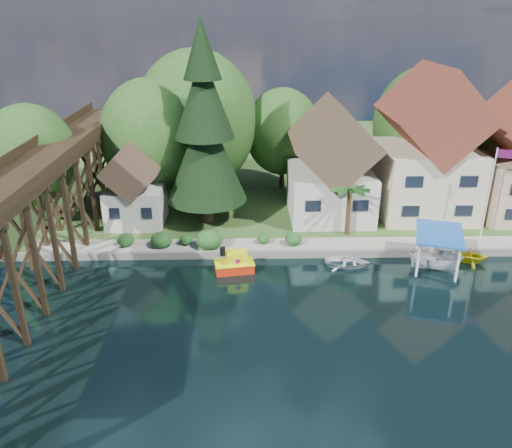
{
  "coord_description": "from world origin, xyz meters",
  "views": [
    {
      "loc": [
        -0.94,
        -28.45,
        18.69
      ],
      "look_at": [
        -0.2,
        6.0,
        3.88
      ],
      "focal_mm": 35.0,
      "sensor_mm": 36.0,
      "label": 1
    }
  ],
  "objects_px": {
    "house_left": "(331,169)",
    "conifer": "(205,130)",
    "palm_tree": "(350,191)",
    "boat_white_a": "(347,261)",
    "flagpole": "(493,184)",
    "boat_yellow": "(471,254)",
    "house_center": "(427,153)",
    "trestle_bridge": "(37,212)",
    "tugboat": "(235,264)",
    "shed": "(135,189)",
    "boat_canopy": "(436,254)"
  },
  "relations": [
    {
      "from": "house_left",
      "to": "house_center",
      "type": "bearing_deg",
      "value": 3.18
    },
    {
      "from": "flagpole",
      "to": "tugboat",
      "type": "distance_m",
      "value": 22.41
    },
    {
      "from": "house_left",
      "to": "flagpole",
      "type": "distance_m",
      "value": 13.76
    },
    {
      "from": "palm_tree",
      "to": "flagpole",
      "type": "relative_size",
      "value": 0.58
    },
    {
      "from": "boat_white_a",
      "to": "boat_yellow",
      "type": "distance_m",
      "value": 9.99
    },
    {
      "from": "flagpole",
      "to": "palm_tree",
      "type": "bearing_deg",
      "value": 174.84
    },
    {
      "from": "house_center",
      "to": "conifer",
      "type": "relative_size",
      "value": 0.78
    },
    {
      "from": "flagpole",
      "to": "boat_yellow",
      "type": "relative_size",
      "value": 2.99
    },
    {
      "from": "boat_white_a",
      "to": "boat_yellow",
      "type": "bearing_deg",
      "value": -80.43
    },
    {
      "from": "house_left",
      "to": "conifer",
      "type": "distance_m",
      "value": 12.2
    },
    {
      "from": "conifer",
      "to": "flagpole",
      "type": "relative_size",
      "value": 2.22
    },
    {
      "from": "house_left",
      "to": "conifer",
      "type": "bearing_deg",
      "value": -173.4
    },
    {
      "from": "house_center",
      "to": "boat_white_a",
      "type": "height_order",
      "value": "house_center"
    },
    {
      "from": "house_left",
      "to": "boat_white_a",
      "type": "height_order",
      "value": "house_left"
    },
    {
      "from": "house_left",
      "to": "boat_yellow",
      "type": "xyz_separation_m",
      "value": [
        10.03,
        -9.11,
        -4.43
      ]
    },
    {
      "from": "boat_white_a",
      "to": "house_left",
      "type": "bearing_deg",
      "value": 7.82
    },
    {
      "from": "shed",
      "to": "conifer",
      "type": "relative_size",
      "value": 0.44
    },
    {
      "from": "house_left",
      "to": "flagpole",
      "type": "height_order",
      "value": "house_left"
    },
    {
      "from": "palm_tree",
      "to": "tugboat",
      "type": "bearing_deg",
      "value": -149.8
    },
    {
      "from": "boat_canopy",
      "to": "house_center",
      "type": "bearing_deg",
      "value": 78.24
    },
    {
      "from": "house_center",
      "to": "boat_canopy",
      "type": "bearing_deg",
      "value": -101.76
    },
    {
      "from": "flagpole",
      "to": "boat_white_a",
      "type": "xyz_separation_m",
      "value": [
        -12.5,
        -3.87,
        -5.03
      ]
    },
    {
      "from": "boat_yellow",
      "to": "boat_canopy",
      "type": "bearing_deg",
      "value": 123.74
    },
    {
      "from": "flagpole",
      "to": "boat_canopy",
      "type": "distance_m",
      "value": 8.48
    },
    {
      "from": "shed",
      "to": "tugboat",
      "type": "bearing_deg",
      "value": -43.65
    },
    {
      "from": "palm_tree",
      "to": "boat_canopy",
      "type": "xyz_separation_m",
      "value": [
        5.84,
        -5.73,
        -3.2
      ]
    },
    {
      "from": "conifer",
      "to": "tugboat",
      "type": "height_order",
      "value": "conifer"
    },
    {
      "from": "house_center",
      "to": "shed",
      "type": "xyz_separation_m",
      "value": [
        -27.0,
        -2.0,
        -2.59
      ]
    },
    {
      "from": "house_center",
      "to": "trestle_bridge",
      "type": "bearing_deg",
      "value": -160.51
    },
    {
      "from": "house_center",
      "to": "shed",
      "type": "relative_size",
      "value": 1.77
    },
    {
      "from": "boat_white_a",
      "to": "boat_canopy",
      "type": "bearing_deg",
      "value": -89.41
    },
    {
      "from": "trestle_bridge",
      "to": "house_left",
      "type": "bearing_deg",
      "value": 25.21
    },
    {
      "from": "house_left",
      "to": "palm_tree",
      "type": "relative_size",
      "value": 2.37
    },
    {
      "from": "shed",
      "to": "flagpole",
      "type": "distance_m",
      "value": 30.87
    },
    {
      "from": "trestle_bridge",
      "to": "house_center",
      "type": "bearing_deg",
      "value": 19.49
    },
    {
      "from": "conifer",
      "to": "tugboat",
      "type": "relative_size",
      "value": 5.52
    },
    {
      "from": "palm_tree",
      "to": "boat_yellow",
      "type": "distance_m",
      "value": 10.9
    },
    {
      "from": "house_left",
      "to": "palm_tree",
      "type": "xyz_separation_m",
      "value": [
        0.92,
        -4.55,
        -0.58
      ]
    },
    {
      "from": "palm_tree",
      "to": "boat_white_a",
      "type": "relative_size",
      "value": 1.3
    },
    {
      "from": "house_center",
      "to": "shed",
      "type": "bearing_deg",
      "value": -175.76
    },
    {
      "from": "conifer",
      "to": "boat_yellow",
      "type": "xyz_separation_m",
      "value": [
        21.5,
        -7.78,
        -8.35
      ]
    },
    {
      "from": "boat_canopy",
      "to": "boat_yellow",
      "type": "xyz_separation_m",
      "value": [
        3.28,
        1.17,
        -0.65
      ]
    },
    {
      "from": "trestle_bridge",
      "to": "house_center",
      "type": "distance_m",
      "value": 33.96
    },
    {
      "from": "palm_tree",
      "to": "boat_white_a",
      "type": "bearing_deg",
      "value": -99.93
    },
    {
      "from": "trestle_bridge",
      "to": "conifer",
      "type": "xyz_separation_m",
      "value": [
        11.53,
        9.5,
        3.71
      ]
    },
    {
      "from": "trestle_bridge",
      "to": "boat_white_a",
      "type": "xyz_separation_m",
      "value": [
        23.05,
        1.35,
        -4.98
      ]
    },
    {
      "from": "house_center",
      "to": "flagpole",
      "type": "height_order",
      "value": "house_center"
    },
    {
      "from": "boat_white_a",
      "to": "boat_canopy",
      "type": "distance_m",
      "value": 6.82
    },
    {
      "from": "palm_tree",
      "to": "boat_white_a",
      "type": "height_order",
      "value": "palm_tree"
    },
    {
      "from": "palm_tree",
      "to": "flagpole",
      "type": "distance_m",
      "value": 11.72
    }
  ]
}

